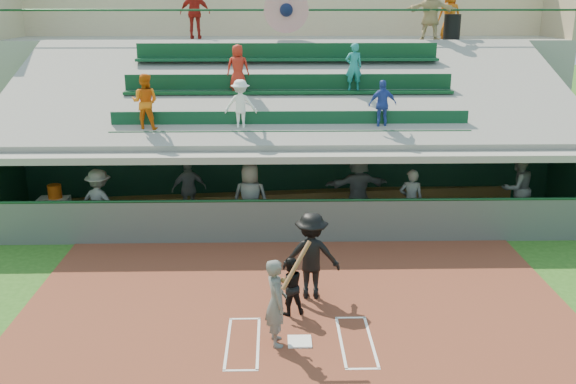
{
  "coord_description": "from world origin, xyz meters",
  "views": [
    {
      "loc": [
        -0.44,
        -10.29,
        5.98
      ],
      "look_at": [
        -0.13,
        3.5,
        1.8
      ],
      "focal_mm": 40.0,
      "sensor_mm": 36.0,
      "label": 1
    }
  ],
  "objects_px": {
    "home_plate": "(300,341)",
    "batter_at_plate": "(276,302)",
    "catcher": "(289,286)",
    "water_cooler": "(55,191)",
    "trash_bin": "(452,27)",
    "white_table": "(54,211)"
  },
  "relations": [
    {
      "from": "home_plate",
      "to": "batter_at_plate",
      "type": "distance_m",
      "value": 0.91
    },
    {
      "from": "catcher",
      "to": "water_cooler",
      "type": "bearing_deg",
      "value": -56.31
    },
    {
      "from": "batter_at_plate",
      "to": "catcher",
      "type": "distance_m",
      "value": 1.19
    },
    {
      "from": "water_cooler",
      "to": "trash_bin",
      "type": "height_order",
      "value": "trash_bin"
    },
    {
      "from": "trash_bin",
      "to": "batter_at_plate",
      "type": "bearing_deg",
      "value": -116.41
    },
    {
      "from": "catcher",
      "to": "batter_at_plate",
      "type": "bearing_deg",
      "value": 61.75
    },
    {
      "from": "batter_at_plate",
      "to": "white_table",
      "type": "relative_size",
      "value": 2.39
    },
    {
      "from": "home_plate",
      "to": "catcher",
      "type": "xyz_separation_m",
      "value": [
        -0.16,
        1.12,
        0.58
      ]
    },
    {
      "from": "batter_at_plate",
      "to": "water_cooler",
      "type": "xyz_separation_m",
      "value": [
        -6.01,
        6.55,
        0.1
      ]
    },
    {
      "from": "white_table",
      "to": "water_cooler",
      "type": "relative_size",
      "value": 2.21
    },
    {
      "from": "home_plate",
      "to": "white_table",
      "type": "height_order",
      "value": "white_table"
    },
    {
      "from": "home_plate",
      "to": "white_table",
      "type": "distance_m",
      "value": 9.19
    },
    {
      "from": "white_table",
      "to": "trash_bin",
      "type": "distance_m",
      "value": 14.3
    },
    {
      "from": "batter_at_plate",
      "to": "trash_bin",
      "type": "bearing_deg",
      "value": 63.59
    },
    {
      "from": "batter_at_plate",
      "to": "white_table",
      "type": "xyz_separation_m",
      "value": [
        -6.06,
        6.52,
        -0.44
      ]
    },
    {
      "from": "water_cooler",
      "to": "catcher",
      "type": "bearing_deg",
      "value": -40.86
    },
    {
      "from": "batter_at_plate",
      "to": "water_cooler",
      "type": "relative_size",
      "value": 5.29
    },
    {
      "from": "catcher",
      "to": "home_plate",
      "type": "bearing_deg",
      "value": 82.6
    },
    {
      "from": "white_table",
      "to": "trash_bin",
      "type": "relative_size",
      "value": 0.96
    },
    {
      "from": "batter_at_plate",
      "to": "white_table",
      "type": "height_order",
      "value": "batter_at_plate"
    },
    {
      "from": "white_table",
      "to": "water_cooler",
      "type": "height_order",
      "value": "water_cooler"
    },
    {
      "from": "home_plate",
      "to": "trash_bin",
      "type": "height_order",
      "value": "trash_bin"
    }
  ]
}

